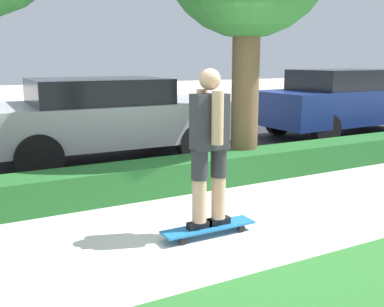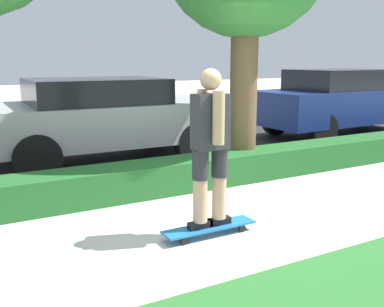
% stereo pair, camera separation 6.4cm
% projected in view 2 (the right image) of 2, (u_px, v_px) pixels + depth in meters
% --- Properties ---
extents(ground_plane, '(60.00, 60.00, 0.00)m').
position_uv_depth(ground_plane, '(228.00, 228.00, 4.86)').
color(ground_plane, beige).
extents(street_asphalt, '(18.59, 5.00, 0.01)m').
position_uv_depth(street_asphalt, '(104.00, 156.00, 8.45)').
color(street_asphalt, '#2D2D30').
rests_on(street_asphalt, ground_plane).
extents(hedge_row, '(18.59, 0.60, 0.43)m').
position_uv_depth(hedge_row, '(164.00, 176.00, 6.19)').
color(hedge_row, '#236028').
rests_on(hedge_row, ground_plane).
extents(skateboard, '(1.02, 0.24, 0.10)m').
position_uv_depth(skateboard, '(209.00, 228.00, 4.66)').
color(skateboard, '#1E6BAD').
rests_on(skateboard, ground_plane).
extents(skater_person, '(0.49, 0.41, 1.61)m').
position_uv_depth(skater_person, '(210.00, 145.00, 4.48)').
color(skater_person, black).
rests_on(skater_person, skateboard).
extents(parked_car_middle, '(4.36, 2.07, 1.47)m').
position_uv_depth(parked_car_middle, '(102.00, 117.00, 7.94)').
color(parked_car_middle, '#B7B7BC').
rests_on(parked_car_middle, ground_plane).
extents(parked_car_rear, '(4.52, 1.82, 1.56)m').
position_uv_depth(parked_car_rear, '(342.00, 101.00, 10.68)').
color(parked_car_rear, navy).
rests_on(parked_car_rear, ground_plane).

